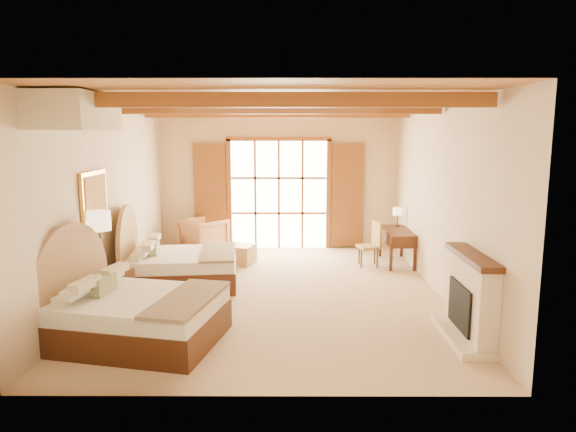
{
  "coord_description": "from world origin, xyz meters",
  "views": [
    {
      "loc": [
        0.25,
        -8.44,
        2.7
      ],
      "look_at": [
        0.22,
        0.2,
        1.29
      ],
      "focal_mm": 32.0,
      "sensor_mm": 36.0,
      "label": 1
    }
  ],
  "objects_px": {
    "bed_far": "(173,264)",
    "desk": "(397,246)",
    "bed_near": "(127,311)",
    "nightstand": "(109,293)",
    "armchair": "(204,236)"
  },
  "relations": [
    {
      "from": "armchair",
      "to": "desk",
      "type": "distance_m",
      "value": 4.27
    },
    {
      "from": "bed_far",
      "to": "desk",
      "type": "distance_m",
      "value": 4.57
    },
    {
      "from": "bed_far",
      "to": "desk",
      "type": "xyz_separation_m",
      "value": [
        4.29,
        1.57,
        -0.01
      ]
    },
    {
      "from": "bed_near",
      "to": "armchair",
      "type": "height_order",
      "value": "bed_near"
    },
    {
      "from": "bed_near",
      "to": "nightstand",
      "type": "distance_m",
      "value": 1.17
    },
    {
      "from": "bed_near",
      "to": "desk",
      "type": "height_order",
      "value": "bed_near"
    },
    {
      "from": "nightstand",
      "to": "desk",
      "type": "xyz_separation_m",
      "value": [
        4.93,
        3.04,
        0.04
      ]
    },
    {
      "from": "bed_near",
      "to": "armchair",
      "type": "xyz_separation_m",
      "value": [
        0.17,
        4.98,
        -0.01
      ]
    },
    {
      "from": "bed_far",
      "to": "armchair",
      "type": "height_order",
      "value": "bed_far"
    },
    {
      "from": "desk",
      "to": "nightstand",
      "type": "bearing_deg",
      "value": -150.84
    },
    {
      "from": "bed_far",
      "to": "armchair",
      "type": "relative_size",
      "value": 2.39
    },
    {
      "from": "bed_far",
      "to": "nightstand",
      "type": "bearing_deg",
      "value": -119.2
    },
    {
      "from": "nightstand",
      "to": "bed_far",
      "type": "bearing_deg",
      "value": 86.66
    },
    {
      "from": "bed_near",
      "to": "desk",
      "type": "bearing_deg",
      "value": 55.3
    },
    {
      "from": "bed_far",
      "to": "desk",
      "type": "relative_size",
      "value": 1.56
    }
  ]
}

